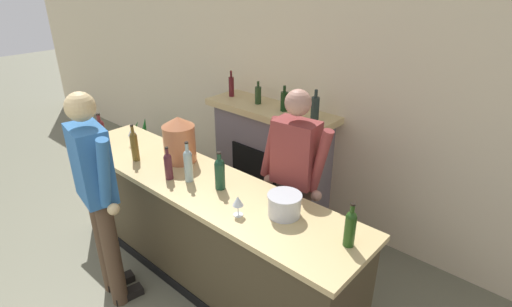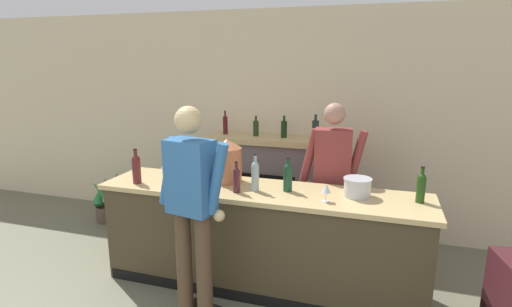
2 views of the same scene
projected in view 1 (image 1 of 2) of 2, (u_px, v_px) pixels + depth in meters
name	position (u px, v px, depth m)	size (l,w,h in m)	color
wall_back_panel	(303.00, 92.00, 4.20)	(12.00, 0.07, 2.75)	beige
bar_counter	(201.00, 228.00, 3.51)	(3.05, 0.69, 0.98)	#443925
fireplace_stone	(271.00, 158.00, 4.47)	(1.49, 0.52, 1.53)	slate
potted_plant_corner	(137.00, 143.00, 5.70)	(0.42, 0.46, 0.70)	brown
person_customer	(98.00, 194.00, 3.04)	(0.65, 0.36, 1.81)	brown
person_bartender	(294.00, 180.00, 3.34)	(0.66, 0.33, 1.74)	#513B34
copper_dispenser	(179.00, 139.00, 3.53)	(0.29, 0.33, 0.42)	#C16E45
ice_bucket_steel	(284.00, 205.00, 2.79)	(0.24, 0.24, 0.16)	silver
wine_bottle_chardonnay_pale	(220.00, 172.00, 3.11)	(0.08, 0.08, 0.32)	#183E28
wine_bottle_port_short	(168.00, 165.00, 3.26)	(0.07, 0.07, 0.29)	#502129
wine_bottle_merlot_tall	(188.00, 164.00, 3.22)	(0.07, 0.07, 0.35)	#9CB4B3
wine_bottle_riesling_slim	(101.00, 132.00, 3.83)	(0.08, 0.08, 0.34)	#5C2022
wine_bottle_burgundy_dark	(134.00, 145.00, 3.56)	(0.07, 0.07, 0.34)	brown
wine_bottle_cabernet_heavy	(350.00, 227.00, 2.47)	(0.07, 0.07, 0.31)	#204314
wine_glass_front_left	(132.00, 132.00, 3.89)	(0.09, 0.09, 0.18)	silver
wine_glass_by_dispenser	(238.00, 202.00, 2.78)	(0.08, 0.08, 0.15)	silver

